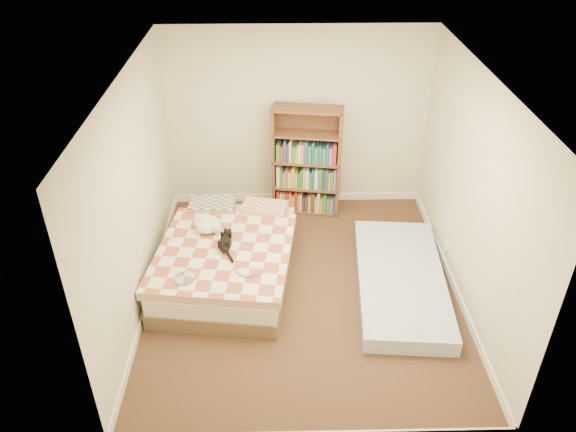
{
  "coord_description": "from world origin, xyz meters",
  "views": [
    {
      "loc": [
        -0.28,
        -4.99,
        4.21
      ],
      "look_at": [
        -0.16,
        0.3,
        0.81
      ],
      "focal_mm": 35.0,
      "sensor_mm": 36.0,
      "label": 1
    }
  ],
  "objects_px": {
    "black_cat": "(226,242)",
    "white_dog": "(208,225)",
    "bed": "(228,257)",
    "bookshelf": "(306,174)",
    "floor_mattress": "(400,280)"
  },
  "relations": [
    {
      "from": "bed",
      "to": "black_cat",
      "type": "distance_m",
      "value": 0.31
    },
    {
      "from": "bookshelf",
      "to": "black_cat",
      "type": "bearing_deg",
      "value": -113.87
    },
    {
      "from": "bed",
      "to": "white_dog",
      "type": "height_order",
      "value": "white_dog"
    },
    {
      "from": "bookshelf",
      "to": "white_dog",
      "type": "height_order",
      "value": "bookshelf"
    },
    {
      "from": "floor_mattress",
      "to": "bookshelf",
      "type": "bearing_deg",
      "value": 124.78
    },
    {
      "from": "bed",
      "to": "floor_mattress",
      "type": "distance_m",
      "value": 2.03
    },
    {
      "from": "bed",
      "to": "white_dog",
      "type": "bearing_deg",
      "value": 144.59
    },
    {
      "from": "floor_mattress",
      "to": "black_cat",
      "type": "height_order",
      "value": "black_cat"
    },
    {
      "from": "black_cat",
      "to": "white_dog",
      "type": "bearing_deg",
      "value": 130.0
    },
    {
      "from": "white_dog",
      "to": "bookshelf",
      "type": "bearing_deg",
      "value": 40.15
    },
    {
      "from": "bed",
      "to": "black_cat",
      "type": "height_order",
      "value": "black_cat"
    },
    {
      "from": "floor_mattress",
      "to": "white_dog",
      "type": "height_order",
      "value": "white_dog"
    },
    {
      "from": "bed",
      "to": "bookshelf",
      "type": "xyz_separation_m",
      "value": [
        0.99,
        1.45,
        0.31
      ]
    },
    {
      "from": "black_cat",
      "to": "bookshelf",
      "type": "bearing_deg",
      "value": 61.73
    },
    {
      "from": "floor_mattress",
      "to": "black_cat",
      "type": "xyz_separation_m",
      "value": [
        -2.0,
        0.19,
        0.44
      ]
    }
  ]
}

